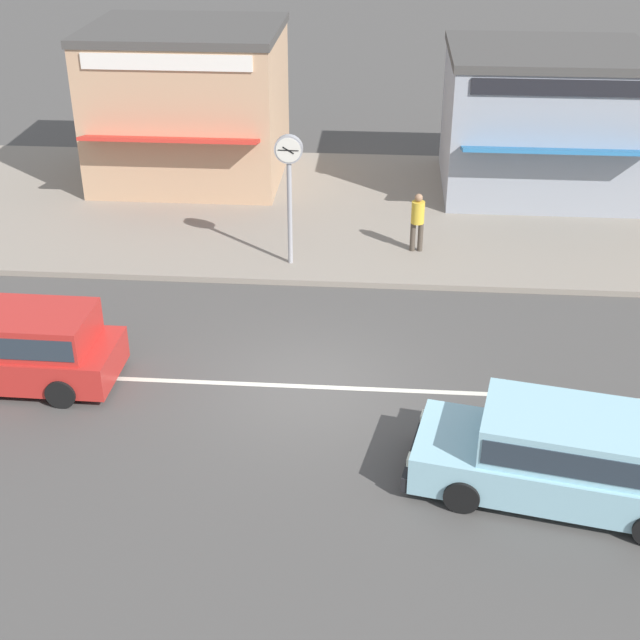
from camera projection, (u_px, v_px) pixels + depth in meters
name	position (u px, v px, depth m)	size (l,w,h in m)	color
ground_plane	(311.00, 387.00, 17.97)	(160.00, 160.00, 0.00)	#4C4947
lane_centre_stripe	(311.00, 387.00, 17.97)	(50.40, 0.14, 0.01)	silver
kerb_strip	(338.00, 209.00, 26.28)	(68.00, 10.00, 0.15)	gray
minivan_pale_blue_1	(570.00, 453.00, 14.66)	(5.15, 2.76, 1.56)	#93C6D6
minivan_red_3	(11.00, 344.00, 17.81)	(4.59, 1.97, 1.56)	red
street_clock	(289.00, 168.00, 21.63)	(0.69, 0.22, 3.35)	#9E9EA3
pedestrian_near_clock	(418.00, 218.00, 23.06)	(0.34, 0.34, 1.58)	#4C4238
shopfront_corner_warung	(189.00, 103.00, 27.51)	(5.78, 5.72, 4.68)	tan
shopfront_mid_block	(543.00, 120.00, 26.72)	(5.86, 5.73, 4.23)	#999EA8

